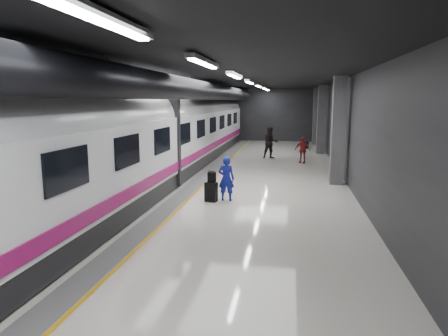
{
  "coord_description": "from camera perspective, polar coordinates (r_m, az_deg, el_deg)",
  "views": [
    {
      "loc": [
        2.64,
        -15.24,
        3.52
      ],
      "look_at": [
        0.48,
        -2.56,
        1.33
      ],
      "focal_mm": 32.0,
      "sensor_mm": 36.0,
      "label": 1
    }
  ],
  "objects": [
    {
      "name": "suitcase_main",
      "position": [
        14.04,
        -1.85,
        -3.44
      ],
      "size": [
        0.47,
        0.35,
        0.68
      ],
      "primitive_type": "cube",
      "rotation": [
        0.0,
        0.0,
        -0.21
      ],
      "color": "black",
      "rests_on": "ground"
    },
    {
      "name": "traveler_far_a",
      "position": [
        24.49,
        6.67,
        3.63
      ],
      "size": [
        1.15,
        1.03,
        1.96
      ],
      "primitive_type": "imported",
      "rotation": [
        0.0,
        0.0,
        0.36
      ],
      "color": "black",
      "rests_on": "ground"
    },
    {
      "name": "suitcase_far",
      "position": [
        30.11,
        11.62,
        3.24
      ],
      "size": [
        0.38,
        0.27,
        0.52
      ],
      "primitive_type": "cube",
      "rotation": [
        0.0,
        0.0,
        0.13
      ],
      "color": "black",
      "rests_on": "ground"
    },
    {
      "name": "traveler_far_b",
      "position": [
        23.03,
        11.14,
        2.56
      ],
      "size": [
        0.95,
        0.61,
        1.5
      ],
      "primitive_type": "imported",
      "rotation": [
        0.0,
        0.0,
        -0.3
      ],
      "color": "maroon",
      "rests_on": "ground"
    },
    {
      "name": "platform_hall",
      "position": [
        16.46,
        -0.59,
        9.71
      ],
      "size": [
        10.02,
        40.02,
        4.51
      ],
      "color": "black",
      "rests_on": "ground"
    },
    {
      "name": "traveler_main",
      "position": [
        14.07,
        0.33,
        -1.54
      ],
      "size": [
        0.59,
        0.41,
        1.58
      ],
      "primitive_type": "imported",
      "rotation": [
        0.0,
        0.0,
        3.09
      ],
      "color": "#181AB8",
      "rests_on": "ground"
    },
    {
      "name": "ground",
      "position": [
        15.86,
        -0.16,
        -3.17
      ],
      "size": [
        40.0,
        40.0,
        0.0
      ],
      "primitive_type": "plane",
      "color": "silver",
      "rests_on": "ground"
    },
    {
      "name": "shoulder_bag",
      "position": [
        13.93,
        -1.75,
        -1.34
      ],
      "size": [
        0.3,
        0.21,
        0.36
      ],
      "primitive_type": "cube",
      "rotation": [
        0.0,
        0.0,
        -0.27
      ],
      "color": "black",
      "rests_on": "suitcase_main"
    },
    {
      "name": "train",
      "position": [
        16.4,
        -11.45,
        4.39
      ],
      "size": [
        3.05,
        38.0,
        4.05
      ],
      "color": "black",
      "rests_on": "ground"
    }
  ]
}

